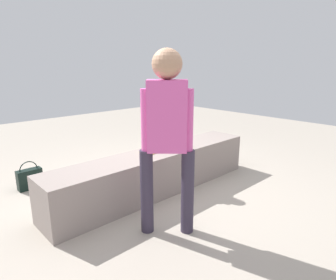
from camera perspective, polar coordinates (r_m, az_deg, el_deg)
The scene contains 10 objects.
ground_plane at distance 3.75m, azimuth -2.17°, elevation -9.92°, with size 12.00×12.00×0.00m, color #A4998C.
concrete_ledge at distance 3.65m, azimuth -2.21°, elevation -6.22°, with size 2.87×0.51×0.52m, color gray.
child_seated at distance 3.65m, azimuth 0.34°, elevation 1.52°, with size 0.28×0.32×0.48m.
adult_standing at distance 2.55m, azimuth -0.18°, elevation 2.44°, with size 0.40×0.39×1.70m.
cake_plate at distance 3.55m, azimuth -3.86°, elevation -2.09°, with size 0.22×0.22×0.07m.
gift_bag at distance 4.76m, azimuth 3.97°, elevation -2.67°, with size 0.25×0.08×0.33m.
railing_post at distance 5.51m, azimuth -1.42°, elevation 1.95°, with size 0.36×0.36×0.96m.
water_bottle_near_gift at distance 4.40m, azimuth -3.90°, elevation -4.87°, with size 0.07×0.07×0.20m.
party_cup_red at distance 4.24m, azimuth -10.15°, elevation -6.45°, with size 0.08×0.08×0.10m, color red.
handbag_black_leather at distance 4.16m, azimuth -25.53°, elevation -6.84°, with size 0.30×0.12×0.37m.
Camera 1 is at (-2.23, -2.58, 1.57)m, focal length 31.01 mm.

